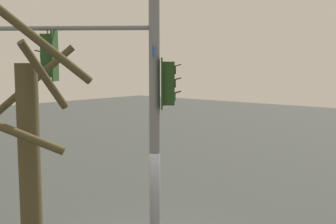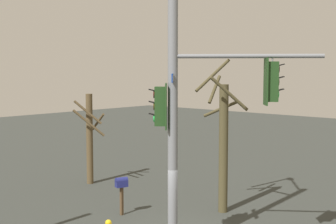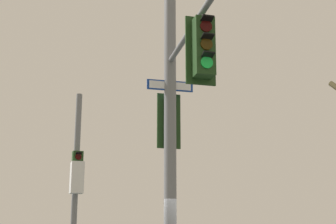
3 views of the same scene
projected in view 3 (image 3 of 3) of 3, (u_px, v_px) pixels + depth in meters
name	position (u px, v px, depth m)	size (l,w,h in m)	color
main_signal_pole_assembly	(179.00, 80.00, 10.96)	(3.05, 5.11, 9.84)	slate
secondary_pole_assembly	(76.00, 179.00, 17.02)	(0.71, 0.74, 6.75)	slate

